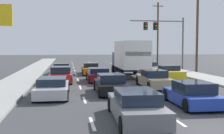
{
  "coord_description": "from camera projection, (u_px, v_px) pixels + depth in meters",
  "views": [
    {
      "loc": [
        -4.35,
        -9.53,
        2.98
      ],
      "look_at": [
        -0.48,
        15.11,
        1.2
      ],
      "focal_mm": 46.27,
      "sensor_mm": 36.0,
      "label": 1
    }
  ],
  "objects": [
    {
      "name": "car_red",
      "position": [
        61.0,
        75.0,
        23.93
      ],
      "size": [
        1.89,
        4.23,
        1.33
      ],
      "color": "red",
      "rests_on": "ground_plane"
    },
    {
      "name": "car_orange",
      "position": [
        91.0,
        69.0,
        31.25
      ],
      "size": [
        1.93,
        4.71,
        1.22
      ],
      "color": "orange",
      "rests_on": "ground_plane"
    },
    {
      "name": "car_blue",
      "position": [
        192.0,
        95.0,
        14.52
      ],
      "size": [
        2.04,
        4.05,
        1.22
      ],
      "color": "#1E389E",
      "rests_on": "ground_plane"
    },
    {
      "name": "traffic_signal_mast",
      "position": [
        161.0,
        31.0,
        36.39
      ],
      "size": [
        7.0,
        0.69,
        6.66
      ],
      "color": "#595B56",
      "rests_on": "ground_plane"
    },
    {
      "name": "car_silver",
      "position": [
        52.0,
        88.0,
        17.21
      ],
      "size": [
        2.04,
        4.66,
        1.14
      ],
      "color": "#B7BABF",
      "rests_on": "ground_plane"
    },
    {
      "name": "utility_pole_mid",
      "position": [
        197.0,
        31.0,
        33.98
      ],
      "size": [
        1.8,
        0.28,
        9.26
      ],
      "color": "brown",
      "rests_on": "ground_plane"
    },
    {
      "name": "car_maroon",
      "position": [
        98.0,
        75.0,
        24.8
      ],
      "size": [
        1.91,
        4.06,
        1.15
      ],
      "color": "maroon",
      "rests_on": "ground_plane"
    },
    {
      "name": "car_gray",
      "position": [
        136.0,
        106.0,
        11.57
      ],
      "size": [
        1.99,
        4.72,
        1.25
      ],
      "color": "slate",
      "rests_on": "ground_plane"
    },
    {
      "name": "box_truck",
      "position": [
        130.0,
        56.0,
        28.32
      ],
      "size": [
        2.77,
        7.54,
        3.5
      ],
      "color": "white",
      "rests_on": "ground_plane"
    },
    {
      "name": "car_green",
      "position": [
        62.0,
        69.0,
        31.81
      ],
      "size": [
        1.96,
        4.11,
        1.13
      ],
      "color": "#196B38",
      "rests_on": "ground_plane"
    },
    {
      "name": "lane_markings",
      "position": [
        107.0,
        74.0,
        31.4
      ],
      "size": [
        6.94,
        52.0,
        0.01
      ],
      "color": "silver",
      "rests_on": "ground_plane"
    },
    {
      "name": "ground_plane",
      "position": [
        103.0,
        71.0,
        34.91
      ],
      "size": [
        140.0,
        140.0,
        0.0
      ],
      "primitive_type": "plane",
      "color": "#3D3D3F"
    },
    {
      "name": "utility_pole_far",
      "position": [
        158.0,
        33.0,
        48.54
      ],
      "size": [
        1.8,
        0.28,
        10.34
      ],
      "color": "brown",
      "rests_on": "ground_plane"
    },
    {
      "name": "car_black",
      "position": [
        111.0,
        84.0,
        18.42
      ],
      "size": [
        1.94,
        4.23,
        1.24
      ],
      "color": "black",
      "rests_on": "ground_plane"
    },
    {
      "name": "car_tan",
      "position": [
        154.0,
        80.0,
        21.03
      ],
      "size": [
        1.88,
        4.51,
        1.28
      ],
      "color": "tan",
      "rests_on": "ground_plane"
    },
    {
      "name": "car_yellow",
      "position": [
        168.0,
        73.0,
        26.59
      ],
      "size": [
        1.89,
        4.17,
        1.27
      ],
      "color": "yellow",
      "rests_on": "ground_plane"
    },
    {
      "name": "car_white",
      "position": [
        149.0,
        67.0,
        33.99
      ],
      "size": [
        1.93,
        4.22,
        1.17
      ],
      "color": "white",
      "rests_on": "ground_plane"
    },
    {
      "name": "sidewalk_left",
      "position": [
        26.0,
        76.0,
        28.67
      ],
      "size": [
        2.96,
        80.0,
        0.14
      ],
      "primitive_type": "cube",
      "color": "#9E9E99",
      "rests_on": "ground_plane"
    },
    {
      "name": "sidewalk_right",
      "position": [
        186.0,
        73.0,
        31.28
      ],
      "size": [
        2.96,
        80.0,
        0.14
      ],
      "primitive_type": "cube",
      "color": "#9E9E99",
      "rests_on": "ground_plane"
    }
  ]
}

